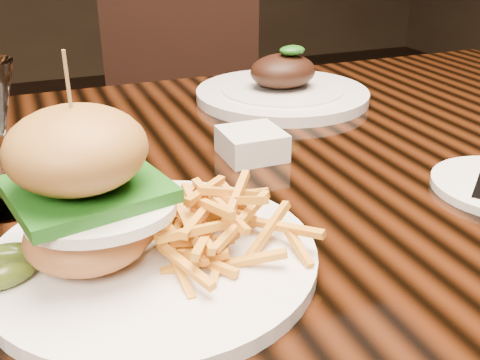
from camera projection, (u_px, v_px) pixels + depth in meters
name	position (u px, v px, depth m)	size (l,w,h in m)	color
dining_table	(240.00, 217.00, 0.76)	(1.60, 0.90, 0.75)	black
burger_plate	(137.00, 218.00, 0.50)	(0.30, 0.30, 0.20)	silver
ramekin	(252.00, 144.00, 0.75)	(0.08, 0.08, 0.04)	silver
far_dish	(282.00, 89.00, 0.99)	(0.30, 0.30, 0.10)	silver
chair_far	(187.00, 109.00, 1.63)	(0.55, 0.55, 0.95)	black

